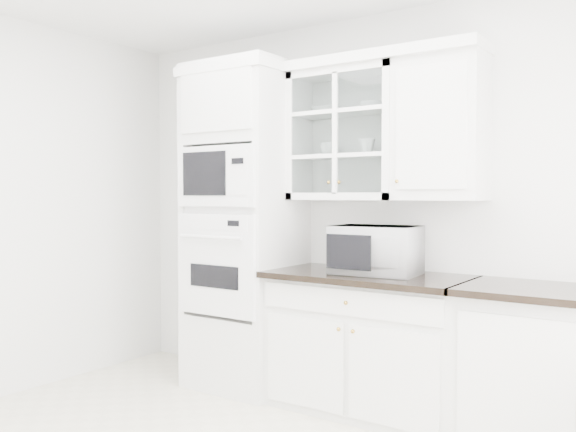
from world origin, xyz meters
The scene contains 12 objects.
room_shell centered at (0.00, 0.43, 1.78)m, with size 4.00×3.50×2.70m.
oven_column centered at (-0.75, 1.42, 1.20)m, with size 0.76×0.68×2.40m.
base_cabinet_run centered at (0.28, 1.45, 0.46)m, with size 1.32×0.67×0.92m.
extra_base_cabinet centered at (1.28, 1.45, 0.46)m, with size 0.72×0.67×0.92m.
upper_cabinet_glass centered at (0.03, 1.58, 1.85)m, with size 0.80×0.33×0.90m.
upper_cabinet_solid centered at (0.71, 1.58, 1.85)m, with size 0.55×0.33×0.90m, color white.
crown_molding centered at (-0.07, 1.56, 2.33)m, with size 2.14×0.38×0.07m, color white.
countertop_microwave centered at (0.33, 1.44, 1.08)m, with size 0.54×0.45×0.31m, color white.
bowl_a centered at (-0.14, 1.57, 2.03)m, with size 0.19×0.19×0.05m, color white.
bowl_b centered at (0.23, 1.58, 2.04)m, with size 0.17×0.17×0.05m, color white.
cup_a centered at (-0.12, 1.59, 1.76)m, with size 0.12×0.12×0.09m, color white.
cup_b centered at (0.19, 1.57, 1.76)m, with size 0.11×0.11×0.10m, color white.
Camera 1 is at (2.11, -2.14, 1.44)m, focal length 38.00 mm.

